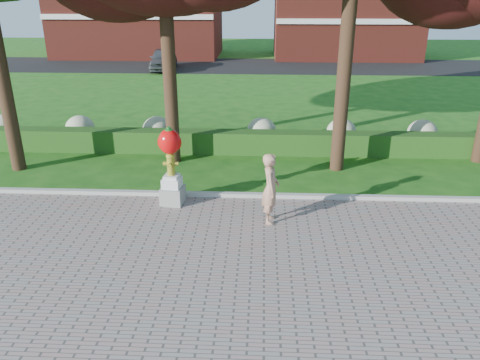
{
  "coord_description": "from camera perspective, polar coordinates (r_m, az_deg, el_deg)",
  "views": [
    {
      "loc": [
        1.01,
        -9.13,
        5.5
      ],
      "look_at": [
        0.52,
        1.0,
        1.37
      ],
      "focal_mm": 35.0,
      "sensor_mm": 36.0,
      "label": 1
    }
  ],
  "objects": [
    {
      "name": "building_right",
      "position": [
        43.75,
        12.64,
        18.66
      ],
      "size": [
        12.0,
        8.0,
        6.4
      ],
      "primitive_type": "cube",
      "color": "maroon",
      "rests_on": "ground"
    },
    {
      "name": "woman",
      "position": [
        11.59,
        3.74,
        -1.03
      ],
      "size": [
        0.44,
        0.66,
        1.81
      ],
      "primitive_type": "imported",
      "rotation": [
        0.0,
        0.0,
        1.57
      ],
      "color": "tan",
      "rests_on": "walkway"
    },
    {
      "name": "building_left",
      "position": [
        44.56,
        -12.22,
        19.13
      ],
      "size": [
        14.0,
        8.0,
        7.0
      ],
      "primitive_type": "cube",
      "color": "maroon",
      "rests_on": "ground"
    },
    {
      "name": "curb",
      "position": [
        13.33,
        -1.83,
        -1.87
      ],
      "size": [
        40.0,
        0.18,
        0.15
      ],
      "primitive_type": "cube",
      "color": "#ADADA5",
      "rests_on": "ground"
    },
    {
      "name": "hydrant_sculpture",
      "position": [
        12.64,
        -8.43,
        1.96
      ],
      "size": [
        0.65,
        0.65,
        2.17
      ],
      "rotation": [
        0.0,
        0.0,
        -0.12
      ],
      "color": "gray",
      "rests_on": "walkway"
    },
    {
      "name": "street",
      "position": [
        37.55,
        1.24,
        13.76
      ],
      "size": [
        50.0,
        8.0,
        0.02
      ],
      "primitive_type": "cube",
      "color": "black",
      "rests_on": "ground"
    },
    {
      "name": "ground",
      "position": [
        10.71,
        -3.09,
        -8.78
      ],
      "size": [
        100.0,
        100.0,
        0.0
      ],
      "primitive_type": "plane",
      "color": "#195314",
      "rests_on": "ground"
    },
    {
      "name": "parked_car",
      "position": [
        35.91,
        -9.34,
        14.36
      ],
      "size": [
        2.34,
        4.74,
        1.55
      ],
      "primitive_type": "imported",
      "rotation": [
        0.0,
        0.0,
        0.11
      ],
      "color": "#45494E",
      "rests_on": "street"
    },
    {
      "name": "lawn_hedge",
      "position": [
        16.95,
        -0.78,
        4.65
      ],
      "size": [
        24.0,
        0.7,
        0.8
      ],
      "primitive_type": "cube",
      "color": "#154513",
      "rests_on": "ground"
    },
    {
      "name": "hydrangea_row",
      "position": [
        17.84,
        1.26,
        6.05
      ],
      "size": [
        20.1,
        1.1,
        0.99
      ],
      "color": "#B3BB8F",
      "rests_on": "ground"
    }
  ]
}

